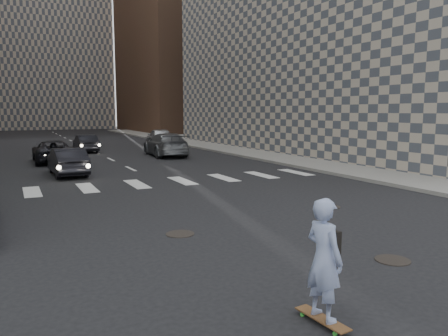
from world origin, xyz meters
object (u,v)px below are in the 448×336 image
object	(u,v)px
traffic_car_a	(68,161)
traffic_car_e	(86,143)
skateboarder	(324,259)
traffic_car_c	(53,151)
traffic_car_d	(159,137)
traffic_car_b	(166,144)

from	to	relation	value
traffic_car_a	traffic_car_e	distance (m)	12.21
skateboarder	traffic_car_c	xyz separation A→B (m)	(-1.59, 22.90, -0.31)
traffic_car_a	traffic_car_e	bearing A→B (deg)	-104.82
traffic_car_c	traffic_car_d	size ratio (longest dim) A/B	1.02
traffic_car_c	traffic_car_e	size ratio (longest dim) A/B	1.22
traffic_car_e	skateboarder	bearing A→B (deg)	86.83
traffic_car_b	traffic_car_e	bearing A→B (deg)	-46.15
traffic_car_c	traffic_car_d	xyz separation A→B (m)	(9.46, 9.10, 0.13)
traffic_car_c	traffic_car_b	bearing A→B (deg)	-174.26
traffic_car_b	traffic_car_e	xyz separation A→B (m)	(-4.44, 5.34, -0.14)
traffic_car_a	traffic_car_b	bearing A→B (deg)	-139.41
traffic_car_c	traffic_car_d	bearing A→B (deg)	-135.82
skateboarder	traffic_car_b	xyz separation A→B (m)	(5.62, 23.58, -0.19)
traffic_car_c	traffic_car_e	xyz separation A→B (m)	(2.77, 6.02, -0.02)
traffic_car_a	traffic_car_d	distance (m)	17.67
traffic_car_c	traffic_car_a	bearing A→B (deg)	91.55
skateboarder	traffic_car_b	bearing A→B (deg)	71.36
traffic_car_b	traffic_car_e	size ratio (longest dim) A/B	1.38
skateboarder	traffic_car_c	world-z (taller)	skateboarder
traffic_car_d	skateboarder	bearing A→B (deg)	83.38
traffic_car_e	traffic_car_b	bearing A→B (deg)	128.95
skateboarder	traffic_car_e	size ratio (longest dim) A/B	0.47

